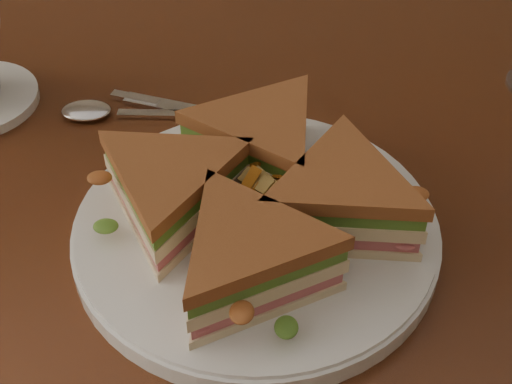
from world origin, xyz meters
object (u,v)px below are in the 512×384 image
table (199,252)px  knife (207,114)px  sandwich_wedges (256,197)px  plate (256,231)px  spoon (110,112)px

table → knife: (0.01, 0.09, 0.10)m
table → knife: size_ratio=5.75×
knife → sandwich_wedges: bearing=-55.4°
table → knife: bearing=85.5°
plate → sandwich_wedges: size_ratio=1.04×
plate → spoon: size_ratio=1.56×
plate → knife: size_ratio=1.37×
spoon → knife: 0.09m
table → plate: (0.06, -0.08, 0.11)m
sandwich_wedges → spoon: sandwich_wedges is taller
plate → spoon: (-0.14, 0.16, -0.00)m
spoon → knife: size_ratio=0.88×
sandwich_wedges → plate: bearing=0.0°
sandwich_wedges → knife: size_ratio=1.32×
table → spoon: size_ratio=6.52×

